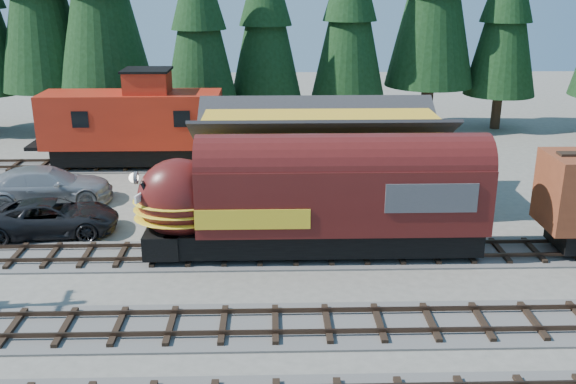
{
  "coord_description": "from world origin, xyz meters",
  "views": [
    {
      "loc": [
        -2.47,
        -21.51,
        11.54
      ],
      "look_at": [
        -1.8,
        4.0,
        2.92
      ],
      "focal_mm": 40.0,
      "sensor_mm": 36.0,
      "label": 1
    }
  ],
  "objects_px": {
    "depot": "(320,151)",
    "pickup_truck_a": "(52,217)",
    "locomotive": "(305,204)",
    "caboose": "(134,123)",
    "pickup_truck_b": "(47,186)"
  },
  "relations": [
    {
      "from": "locomotive",
      "to": "pickup_truck_b",
      "type": "bearing_deg",
      "value": 151.89
    },
    {
      "from": "pickup_truck_a",
      "to": "caboose",
      "type": "bearing_deg",
      "value": -15.33
    },
    {
      "from": "locomotive",
      "to": "caboose",
      "type": "height_order",
      "value": "caboose"
    },
    {
      "from": "pickup_truck_a",
      "to": "pickup_truck_b",
      "type": "distance_m",
      "value": 4.68
    },
    {
      "from": "depot",
      "to": "pickup_truck_a",
      "type": "xyz_separation_m",
      "value": [
        -12.77,
        -3.74,
        -2.13
      ]
    },
    {
      "from": "pickup_truck_b",
      "to": "depot",
      "type": "bearing_deg",
      "value": -101.59
    },
    {
      "from": "locomotive",
      "to": "pickup_truck_a",
      "type": "height_order",
      "value": "locomotive"
    },
    {
      "from": "depot",
      "to": "pickup_truck_a",
      "type": "height_order",
      "value": "depot"
    },
    {
      "from": "depot",
      "to": "locomotive",
      "type": "distance_m",
      "value": 6.61
    },
    {
      "from": "caboose",
      "to": "pickup_truck_b",
      "type": "relative_size",
      "value": 1.63
    },
    {
      "from": "depot",
      "to": "pickup_truck_a",
      "type": "distance_m",
      "value": 13.47
    },
    {
      "from": "locomotive",
      "to": "caboose",
      "type": "distance_m",
      "value": 17.21
    },
    {
      "from": "depot",
      "to": "pickup_truck_a",
      "type": "bearing_deg",
      "value": -163.68
    },
    {
      "from": "caboose",
      "to": "pickup_truck_a",
      "type": "height_order",
      "value": "caboose"
    },
    {
      "from": "depot",
      "to": "caboose",
      "type": "relative_size",
      "value": 1.16
    }
  ]
}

